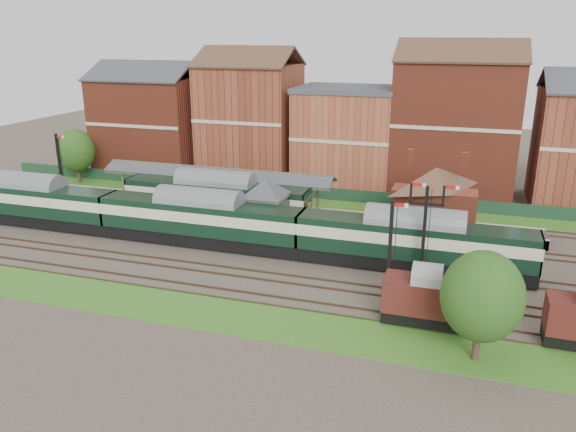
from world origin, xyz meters
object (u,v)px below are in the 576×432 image
(dmu_train, at_px, (200,218))
(goods_van_a, at_px, (425,298))
(semaphore_bracket, at_px, (425,229))
(signal_box, at_px, (266,208))
(platform_railcar, at_px, (216,198))

(dmu_train, relative_size, goods_van_a, 10.36)
(semaphore_bracket, bearing_deg, signal_box, 159.08)
(platform_railcar, relative_size, goods_van_a, 3.51)
(semaphore_bracket, bearing_deg, platform_railcar, 157.46)
(dmu_train, xyz_separation_m, goods_van_a, (21.11, -9.00, -0.65))
(dmu_train, bearing_deg, signal_box, 31.51)
(signal_box, xyz_separation_m, platform_railcar, (-6.65, 3.25, -0.55))
(dmu_train, xyz_separation_m, platform_railcar, (-1.35, 6.50, 0.04))
(signal_box, relative_size, dmu_train, 0.10)
(signal_box, height_order, goods_van_a, signal_box)
(platform_railcar, bearing_deg, semaphore_bracket, -22.54)
(semaphore_bracket, height_order, goods_van_a, semaphore_bracket)
(signal_box, xyz_separation_m, goods_van_a, (15.81, -12.25, -1.24))
(dmu_train, distance_m, platform_railcar, 6.64)
(dmu_train, height_order, platform_railcar, platform_railcar)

